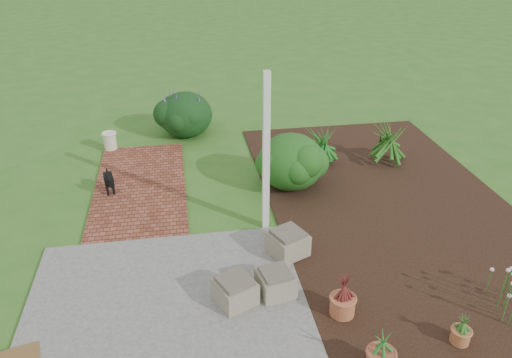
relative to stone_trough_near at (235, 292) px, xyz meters
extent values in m
plane|color=#306921|center=(0.39, 1.59, -0.19)|extent=(80.00, 80.00, 0.00)
cube|color=#5C5C59|center=(-0.86, -0.16, -0.17)|extent=(3.50, 3.50, 0.04)
cube|color=brown|center=(-1.31, 3.34, -0.17)|extent=(1.60, 3.50, 0.04)
cube|color=black|center=(2.89, 2.09, -0.18)|extent=(4.00, 7.00, 0.03)
cube|color=white|center=(0.69, 1.69, 1.06)|extent=(0.10, 0.10, 2.50)
cube|color=#7B705D|center=(0.00, 0.00, 0.00)|extent=(0.60, 0.60, 0.30)
cube|color=#75725B|center=(0.53, 0.08, -0.01)|extent=(0.51, 0.51, 0.29)
cube|color=#786C5C|center=(0.87, 0.89, 0.01)|extent=(0.63, 0.63, 0.32)
cube|color=black|center=(-1.82, 3.18, 0.09)|extent=(0.21, 0.36, 0.15)
cylinder|color=black|center=(-1.84, 3.05, -0.07)|extent=(0.04, 0.04, 0.17)
cylinder|color=black|center=(-1.74, 3.07, -0.07)|extent=(0.04, 0.04, 0.17)
cylinder|color=black|center=(-1.89, 3.28, -0.07)|extent=(0.04, 0.04, 0.17)
cylinder|color=black|center=(-1.79, 3.30, -0.07)|extent=(0.04, 0.04, 0.17)
sphere|color=black|center=(-1.77, 2.98, 0.21)|extent=(0.14, 0.14, 0.14)
cone|color=black|center=(-1.85, 3.35, 0.19)|extent=(0.07, 0.11, 0.12)
cylinder|color=beige|center=(-1.97, 5.07, 0.03)|extent=(0.29, 0.29, 0.35)
ellipsoid|color=#0F3915|center=(1.37, 2.90, 0.34)|extent=(1.22, 1.22, 1.01)
cylinder|color=#B15E3C|center=(1.26, -0.42, -0.04)|extent=(0.38, 0.38, 0.25)
cylinder|color=#AC603A|center=(2.44, -1.08, -0.07)|extent=(0.22, 0.22, 0.18)
ellipsoid|color=black|center=(-0.38, 5.67, 0.31)|extent=(1.53, 1.53, 1.00)
camera|label=1|loc=(-0.54, -4.83, 4.15)|focal=35.00mm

